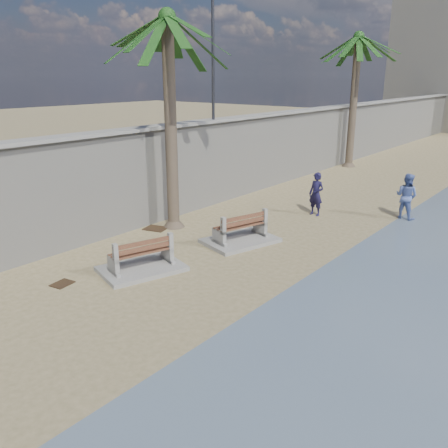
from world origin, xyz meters
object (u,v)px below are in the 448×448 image
Objects in this scene: bench_far at (240,230)px; palm_back at (359,39)px; person_b at (407,194)px; palm_mid at (167,20)px; person_a at (316,191)px; bench_near at (141,257)px.

bench_far is 0.32× the size of palm_back.
palm_back is at bearing -45.21° from person_b.
bench_far is at bearing 3.24° from palm_mid.
person_b is (2.94, 1.79, -0.00)m from person_a.
person_b reaches higher than bench_far.
bench_near is at bearing 76.71° from person_b.
palm_mid is (-2.20, 3.54, 6.68)m from bench_near.
person_b reaches higher than bench_near.
person_a is (3.51, -10.71, -6.35)m from palm_back.
person_a is at bearing 85.10° from bench_far.
palm_mid is (-2.95, -0.17, 6.66)m from bench_far.
bench_far is 16.99m from palm_back.
bench_far is 7.29m from palm_mid.
person_b is (6.28, 6.45, -6.11)m from palm_mid.
palm_mid is at bearing -119.09° from person_a.
person_a is (0.39, 4.49, 0.56)m from bench_far.
palm_mid reaches higher than person_a.
palm_mid is at bearing 54.69° from person_b.
palm_mid is at bearing -176.76° from bench_far.
palm_mid reaches higher than bench_far.
palm_mid is at bearing 121.85° from bench_near.
bench_near is at bearing -91.38° from person_a.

